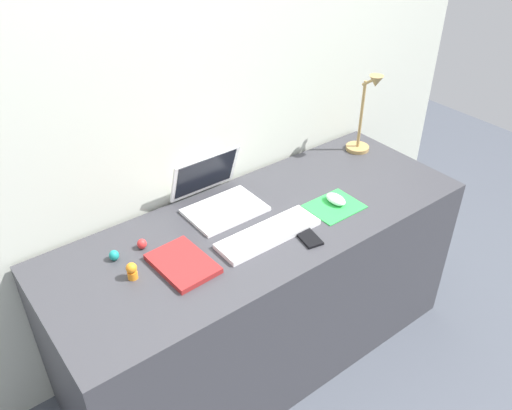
{
  "coord_description": "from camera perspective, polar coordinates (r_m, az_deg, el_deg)",
  "views": [
    {
      "loc": [
        -1.02,
        -1.3,
        1.95
      ],
      "look_at": [
        -0.03,
        0.0,
        0.83
      ],
      "focal_mm": 37.14,
      "sensor_mm": 36.0,
      "label": 1
    }
  ],
  "objects": [
    {
      "name": "ground_plane",
      "position": [
        2.56,
        0.56,
        -15.26
      ],
      "size": [
        6.0,
        6.0,
        0.0
      ],
      "primitive_type": "plane",
      "color": "#474C56"
    },
    {
      "name": "cell_phone",
      "position": [
        1.97,
        5.56,
        -3.39
      ],
      "size": [
        0.09,
        0.14,
        0.01
      ],
      "primitive_type": "cube",
      "rotation": [
        0.0,
        0.0,
        -0.19
      ],
      "color": "black",
      "rests_on": "desk"
    },
    {
      "name": "notebook_pad",
      "position": [
        1.86,
        -7.89,
        -6.27
      ],
      "size": [
        0.18,
        0.25,
        0.02
      ],
      "primitive_type": "cube",
      "rotation": [
        0.0,
        0.0,
        0.05
      ],
      "color": "maroon",
      "rests_on": "desk"
    },
    {
      "name": "desk",
      "position": [
        2.29,
        0.61,
        -9.27
      ],
      "size": [
        1.72,
        0.64,
        0.74
      ],
      "primitive_type": "cube",
      "color": "#38383D",
      "rests_on": "ground_plane"
    },
    {
      "name": "toy_figurine_orange",
      "position": [
        1.83,
        -13.22,
        -6.9
      ],
      "size": [
        0.04,
        0.04,
        0.06
      ],
      "color": "orange",
      "rests_on": "desk"
    },
    {
      "name": "desk_lamp",
      "position": [
        2.49,
        11.7,
        9.4
      ],
      "size": [
        0.11,
        0.14,
        0.38
      ],
      "color": "#A5844C",
      "rests_on": "desk"
    },
    {
      "name": "keyboard",
      "position": [
        1.97,
        1.35,
        -3.13
      ],
      "size": [
        0.41,
        0.13,
        0.02
      ],
      "primitive_type": "cube",
      "color": "white",
      "rests_on": "desk"
    },
    {
      "name": "laptop",
      "position": [
        2.12,
        -4.32,
        1.23
      ],
      "size": [
        0.3,
        0.28,
        0.2
      ],
      "color": "white",
      "rests_on": "desk"
    },
    {
      "name": "toy_figurine_teal",
      "position": [
        1.92,
        -15.04,
        -5.26
      ],
      "size": [
        0.03,
        0.03,
        0.04
      ],
      "primitive_type": "ellipsoid",
      "color": "teal",
      "rests_on": "desk"
    },
    {
      "name": "toy_figurine_red",
      "position": [
        1.95,
        -12.19,
        -4.11
      ],
      "size": [
        0.03,
        0.03,
        0.04
      ],
      "primitive_type": "ellipsoid",
      "color": "red",
      "rests_on": "desk"
    },
    {
      "name": "mousepad",
      "position": [
        2.15,
        8.43,
        -0.15
      ],
      "size": [
        0.21,
        0.17,
        0.0
      ],
      "primitive_type": "cube",
      "color": "green",
      "rests_on": "desk"
    },
    {
      "name": "mouse",
      "position": [
        2.16,
        8.58,
        0.62
      ],
      "size": [
        0.06,
        0.1,
        0.03
      ],
      "primitive_type": "ellipsoid",
      "color": "white",
      "rests_on": "mousepad"
    },
    {
      "name": "back_wall",
      "position": [
        2.26,
        -4.96,
        3.8
      ],
      "size": [
        2.92,
        0.05,
        1.6
      ],
      "primitive_type": "cube",
      "color": "beige",
      "rests_on": "ground_plane"
    }
  ]
}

